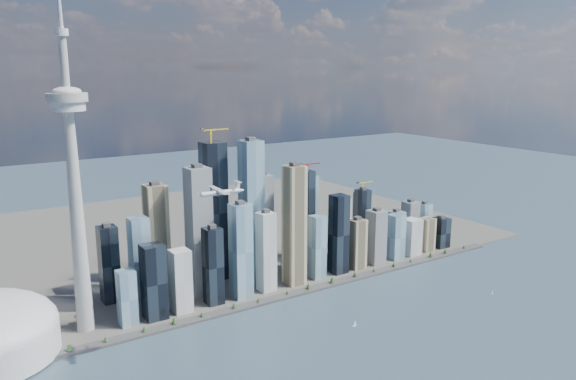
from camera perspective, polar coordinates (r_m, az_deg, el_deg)
ground at (r=813.40m, az=8.19°, el=-16.92°), size 4000.00×4000.00×0.00m
seawall at (r=992.52m, az=-1.57°, el=-11.04°), size 1100.00×22.00×4.00m
land at (r=1373.17m, az=-11.56°, el=-4.60°), size 1400.00×900.00×3.00m
shoreline_trees at (r=989.85m, az=-1.57°, el=-10.68°), size 960.53×7.20×8.80m
skyscraper_cluster at (r=1061.34m, az=-1.33°, el=-4.43°), size 736.00×142.00×286.74m
needle_tower at (r=868.89m, az=-20.92°, el=0.90°), size 56.00×56.00×550.50m
airplane at (r=741.55m, az=-6.82°, el=-0.18°), size 64.70×57.24×15.77m
sailboat_west at (r=907.84m, az=6.81°, el=-13.37°), size 7.59×2.03×10.60m
sailboat_east at (r=1081.69m, az=20.04°, el=-9.75°), size 6.23×2.97×8.64m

